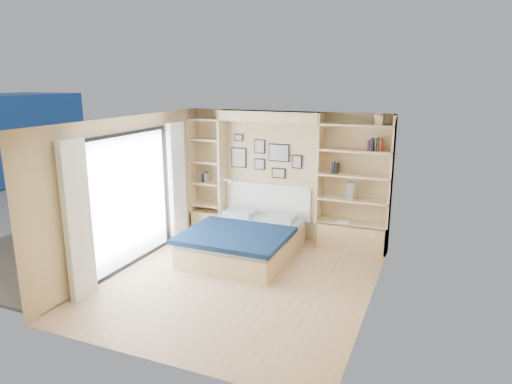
% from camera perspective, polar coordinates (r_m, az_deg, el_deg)
% --- Properties ---
extents(ground, '(4.50, 4.50, 0.00)m').
position_cam_1_polar(ground, '(7.28, -2.18, -11.12)').
color(ground, tan).
rests_on(ground, ground).
extents(room_shell, '(4.50, 4.50, 4.50)m').
position_cam_1_polar(room_shell, '(8.38, -0.32, 0.12)').
color(room_shell, tan).
rests_on(room_shell, ground).
extents(bed, '(1.77, 2.28, 1.07)m').
position_cam_1_polar(bed, '(8.21, -1.49, -6.01)').
color(bed, beige).
rests_on(bed, ground).
extents(photo_gallery, '(1.48, 0.02, 0.82)m').
position_cam_1_polar(photo_gallery, '(8.94, 1.04, 4.44)').
color(photo_gallery, black).
rests_on(photo_gallery, ground).
extents(reading_lamps, '(1.92, 0.12, 0.15)m').
position_cam_1_polar(reading_lamps, '(8.78, 1.41, 0.91)').
color(reading_lamps, silver).
rests_on(reading_lamps, ground).
extents(shelf_decor, '(3.55, 0.23, 2.03)m').
position_cam_1_polar(shelf_decor, '(8.33, 10.73, 4.22)').
color(shelf_decor, '#A51E1E').
rests_on(shelf_decor, ground).
extents(deck, '(3.20, 4.00, 0.05)m').
position_cam_1_polar(deck, '(9.27, -23.00, -6.63)').
color(deck, brown).
rests_on(deck, ground).
extents(deck_chair, '(0.83, 1.03, 0.90)m').
position_cam_1_polar(deck_chair, '(9.02, -19.89, -3.98)').
color(deck_chair, tan).
rests_on(deck_chair, ground).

